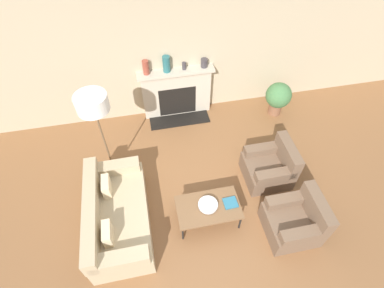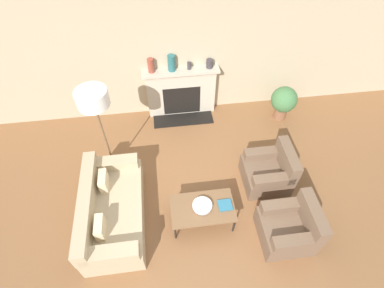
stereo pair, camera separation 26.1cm
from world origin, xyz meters
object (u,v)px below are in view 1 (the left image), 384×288
Objects in this scene: armchair_near at (296,221)px; floor_lamp at (93,108)px; coffee_table at (208,208)px; mantel_vase_center_right at (184,66)px; bowl at (208,205)px; mantel_vase_left at (146,67)px; potted_plant at (278,97)px; mantel_vase_center_left at (166,64)px; couch at (116,216)px; mantel_vase_right at (204,63)px; armchair_far at (270,167)px; book at (230,203)px; fireplace at (177,93)px.

armchair_near is 3.59m from floor_lamp.
mantel_vase_center_right reaches higher than coffee_table.
mantel_vase_left reaches higher than bowl.
potted_plant is (2.09, 2.22, 0.03)m from bowl.
bowl is 2.83m from mantel_vase_center_left.
armchair_near is 2.76× the size of mantel_vase_left.
couch is 10.36× the size of mantel_vase_right.
bowl is at bearing -65.47° from armchair_far.
mantel_vase_center_left is (0.40, 0.00, 0.02)m from mantel_vase_left.
mantel_vase_center_right is (0.75, 0.00, -0.07)m from mantel_vase_left.
bowl is at bearing 175.07° from book.
potted_plant is at bearing 163.93° from armchair_near.
mantel_vase_center_left is 2.49m from potted_plant.
armchair_far is 3.19m from floor_lamp.
couch is 1.49m from bowl.
armchair_near is at bearing -58.66° from mantel_vase_left.
book is 2.83m from potted_plant.
floor_lamp is 5.59× the size of mantel_vase_center_left.
fireplace is 5.40× the size of mantel_vase_left.
couch is at bearing -103.40° from armchair_near.
mantel_vase_center_left reaches higher than couch.
mantel_vase_right is at bearing -38.72° from couch.
armchair_far is (0.00, 1.08, 0.00)m from armchair_near.
potted_plant is at bearing -16.68° from mantel_vase_right.
fireplace is at bearing -146.83° from armchair_far.
coffee_table is 0.36m from book.
coffee_table is 2.83m from mantel_vase_center_right.
floor_lamp reaches higher than mantel_vase_right.
couch is at bearing 172.30° from coffee_table.
mantel_vase_center_left is (-0.58, 2.71, 0.88)m from book.
couch is 1.49m from coffee_table.
book is 1.48× the size of mantel_vase_center_right.
potted_plant reaches higher than book.
mantel_vase_right is at bearing 0.00° from mantel_vase_left.
fireplace is 2.68m from bowl.
floor_lamp reaches higher than coffee_table.
mantel_vase_center_left reaches higher than armchair_far.
bowl is at bearing 107.80° from coffee_table.
book is at bearing -127.53° from potted_plant.
mantel_vase_center_left reaches higher than mantel_vase_right.
coffee_table is at bearing -88.97° from fireplace.
mantel_vase_left is (-0.57, 0.01, 0.72)m from fireplace.
armchair_near is 1.39m from coffee_table.
armchair_far is at bearing -53.84° from mantel_vase_center_left.
bowl is 1.41× the size of book.
potted_plant is at bearing 14.47° from floor_lamp.
mantel_vase_center_left is 0.43× the size of potted_plant.
armchair_near reaches higher than couch.
mantel_vase_center_right is (0.18, 0.01, 0.65)m from fireplace.
fireplace is at bearing -4.88° from mantel_vase_center_left.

